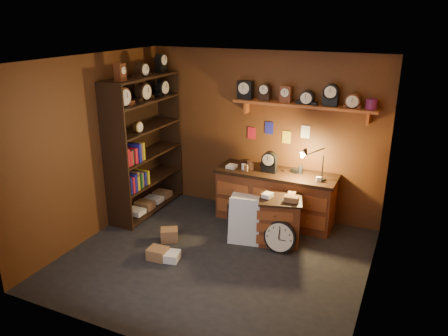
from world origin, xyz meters
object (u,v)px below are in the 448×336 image
workbench (275,194)px  low_cabinet (280,219)px  shelving_unit (143,140)px  big_round_clock (280,237)px

workbench → low_cabinet: workbench is taller
shelving_unit → workbench: size_ratio=1.34×
workbench → big_round_clock: (0.38, -0.92, -0.24)m
workbench → big_round_clock: 1.03m
low_cabinet → big_round_clock: low_cabinet is taller
low_cabinet → big_round_clock: (0.10, -0.27, -0.15)m
low_cabinet → big_round_clock: bearing=-86.4°
workbench → low_cabinet: 0.72m
shelving_unit → workbench: shelving_unit is taller
shelving_unit → low_cabinet: 2.61m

